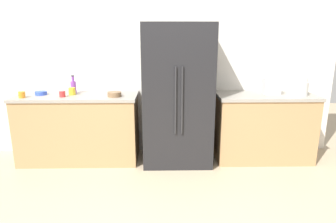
{
  "coord_description": "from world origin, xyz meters",
  "views": [
    {
      "loc": [
        0.05,
        -2.25,
        1.71
      ],
      "look_at": [
        0.1,
        0.49,
        0.99
      ],
      "focal_mm": 31.43,
      "sensor_mm": 36.0,
      "label": 1
    }
  ],
  "objects_px": {
    "rice_cooker": "(298,85)",
    "bowl_a": "(115,94)",
    "toaster": "(271,86)",
    "cup_c": "(22,95)",
    "bowl_b": "(41,93)",
    "cup_b": "(72,91)",
    "refrigerator": "(177,95)",
    "cup_a": "(62,94)",
    "bottle_a": "(73,86)"
  },
  "relations": [
    {
      "from": "toaster",
      "to": "rice_cooker",
      "type": "distance_m",
      "value": 0.34
    },
    {
      "from": "rice_cooker",
      "to": "cup_a",
      "type": "bearing_deg",
      "value": -178.75
    },
    {
      "from": "toaster",
      "to": "bowl_a",
      "type": "bearing_deg",
      "value": -176.09
    },
    {
      "from": "bottle_a",
      "to": "toaster",
      "type": "bearing_deg",
      "value": -2.14
    },
    {
      "from": "rice_cooker",
      "to": "cup_a",
      "type": "height_order",
      "value": "rice_cooker"
    },
    {
      "from": "bottle_a",
      "to": "cup_c",
      "type": "height_order",
      "value": "bottle_a"
    },
    {
      "from": "bowl_b",
      "to": "rice_cooker",
      "type": "bearing_deg",
      "value": -1.25
    },
    {
      "from": "bottle_a",
      "to": "bowl_a",
      "type": "xyz_separation_m",
      "value": [
        0.6,
        -0.25,
        -0.06
      ]
    },
    {
      "from": "bottle_a",
      "to": "cup_b",
      "type": "bearing_deg",
      "value": -84.11
    },
    {
      "from": "toaster",
      "to": "bowl_b",
      "type": "bearing_deg",
      "value": -179.83
    },
    {
      "from": "bottle_a",
      "to": "cup_c",
      "type": "relative_size",
      "value": 2.98
    },
    {
      "from": "toaster",
      "to": "bowl_b",
      "type": "height_order",
      "value": "toaster"
    },
    {
      "from": "toaster",
      "to": "bowl_a",
      "type": "height_order",
      "value": "toaster"
    },
    {
      "from": "toaster",
      "to": "cup_a",
      "type": "height_order",
      "value": "toaster"
    },
    {
      "from": "cup_a",
      "to": "cup_c",
      "type": "bearing_deg",
      "value": -174.56
    },
    {
      "from": "refrigerator",
      "to": "cup_c",
      "type": "bearing_deg",
      "value": -176.39
    },
    {
      "from": "bowl_a",
      "to": "cup_a",
      "type": "bearing_deg",
      "value": -179.32
    },
    {
      "from": "cup_b",
      "to": "cup_c",
      "type": "relative_size",
      "value": 1.16
    },
    {
      "from": "cup_a",
      "to": "cup_b",
      "type": "relative_size",
      "value": 0.8
    },
    {
      "from": "bottle_a",
      "to": "cup_a",
      "type": "height_order",
      "value": "bottle_a"
    },
    {
      "from": "rice_cooker",
      "to": "bowl_a",
      "type": "distance_m",
      "value": 2.44
    },
    {
      "from": "toaster",
      "to": "cup_a",
      "type": "distance_m",
      "value": 2.79
    },
    {
      "from": "cup_c",
      "to": "bowl_a",
      "type": "distance_m",
      "value": 1.18
    },
    {
      "from": "rice_cooker",
      "to": "cup_a",
      "type": "relative_size",
      "value": 3.9
    },
    {
      "from": "toaster",
      "to": "cup_c",
      "type": "height_order",
      "value": "toaster"
    },
    {
      "from": "refrigerator",
      "to": "bottle_a",
      "type": "distance_m",
      "value": 1.44
    },
    {
      "from": "refrigerator",
      "to": "cup_b",
      "type": "relative_size",
      "value": 19.19
    },
    {
      "from": "refrigerator",
      "to": "bowl_b",
      "type": "height_order",
      "value": "refrigerator"
    },
    {
      "from": "bottle_a",
      "to": "cup_b",
      "type": "distance_m",
      "value": 0.13
    },
    {
      "from": "bottle_a",
      "to": "rice_cooker",
      "type": "bearing_deg",
      "value": -3.5
    },
    {
      "from": "refrigerator",
      "to": "cup_b",
      "type": "bearing_deg",
      "value": 177.65
    },
    {
      "from": "cup_c",
      "to": "bowl_a",
      "type": "height_order",
      "value": "cup_c"
    },
    {
      "from": "toaster",
      "to": "cup_c",
      "type": "distance_m",
      "value": 3.29
    },
    {
      "from": "bowl_a",
      "to": "bowl_b",
      "type": "xyz_separation_m",
      "value": [
        -1.01,
        0.13,
        -0.01
      ]
    },
    {
      "from": "cup_c",
      "to": "bowl_b",
      "type": "height_order",
      "value": "cup_c"
    },
    {
      "from": "toaster",
      "to": "rice_cooker",
      "type": "height_order",
      "value": "rice_cooker"
    },
    {
      "from": "refrigerator",
      "to": "cup_b",
      "type": "xyz_separation_m",
      "value": [
        -1.41,
        0.06,
        0.05
      ]
    },
    {
      "from": "cup_b",
      "to": "refrigerator",
      "type": "bearing_deg",
      "value": -2.35
    },
    {
      "from": "bowl_a",
      "to": "bowl_b",
      "type": "bearing_deg",
      "value": 172.38
    },
    {
      "from": "rice_cooker",
      "to": "bottle_a",
      "type": "distance_m",
      "value": 3.04
    },
    {
      "from": "toaster",
      "to": "cup_b",
      "type": "height_order",
      "value": "toaster"
    },
    {
      "from": "refrigerator",
      "to": "cup_a",
      "type": "distance_m",
      "value": 1.5
    },
    {
      "from": "cup_b",
      "to": "bowl_a",
      "type": "xyz_separation_m",
      "value": [
        0.59,
        -0.13,
        -0.02
      ]
    },
    {
      "from": "cup_b",
      "to": "bowl_b",
      "type": "distance_m",
      "value": 0.42
    },
    {
      "from": "cup_c",
      "to": "rice_cooker",
      "type": "bearing_deg",
      "value": 1.83
    },
    {
      "from": "refrigerator",
      "to": "toaster",
      "type": "distance_m",
      "value": 1.29
    },
    {
      "from": "bowl_a",
      "to": "bottle_a",
      "type": "bearing_deg",
      "value": 157.77
    },
    {
      "from": "cup_a",
      "to": "cup_c",
      "type": "relative_size",
      "value": 0.93
    },
    {
      "from": "cup_c",
      "to": "cup_a",
      "type": "bearing_deg",
      "value": 5.44
    },
    {
      "from": "cup_b",
      "to": "bowl_a",
      "type": "bearing_deg",
      "value": -12.35
    }
  ]
}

